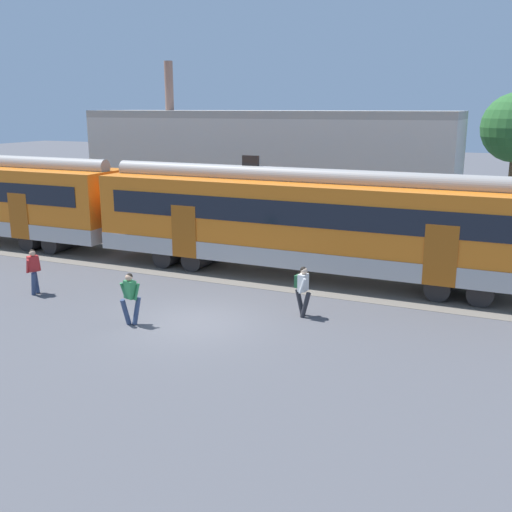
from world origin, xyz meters
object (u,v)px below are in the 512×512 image
object	(u,v)px
commuter_train	(131,208)
pedestrian_green	(130,295)
pedestrian_red	(33,268)
pedestrian_white	(302,287)

from	to	relation	value
commuter_train	pedestrian_green	bearing A→B (deg)	-55.32
commuter_train	pedestrian_green	size ratio (longest dim) A/B	22.83
pedestrian_red	pedestrian_green	size ratio (longest dim) A/B	1.00
commuter_train	pedestrian_white	size ratio (longest dim) A/B	22.83
commuter_train	pedestrian_white	world-z (taller)	commuter_train
pedestrian_green	pedestrian_white	size ratio (longest dim) A/B	1.00
pedestrian_green	pedestrian_red	bearing A→B (deg)	166.46
pedestrian_red	pedestrian_white	bearing A→B (deg)	9.75
pedestrian_green	pedestrian_white	xyz separation A→B (m)	(4.59, 2.87, 0.03)
pedestrian_red	pedestrian_green	distance (m)	5.19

